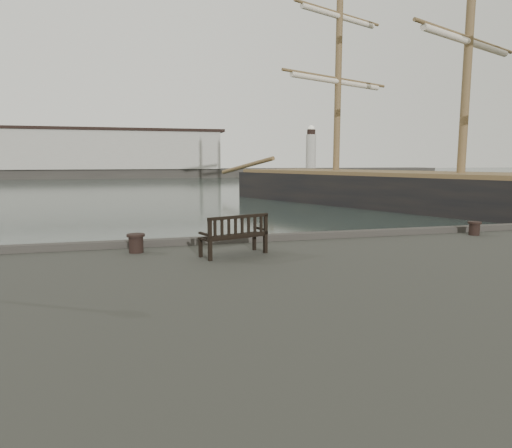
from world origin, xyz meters
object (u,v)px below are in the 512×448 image
(bench, at_px, (234,243))
(tall_ship_main, at_px, (459,201))
(bollard_left, at_px, (136,243))
(bollard_right, at_px, (474,228))

(bench, xyz_separation_m, tall_ship_main, (21.18, 18.50, -1.05))
(bollard_left, height_order, bollard_right, bollard_left)
(bench, distance_m, bollard_right, 7.74)
(bench, bearing_deg, bollard_left, 137.80)
(bench, bearing_deg, bollard_right, -12.10)
(bench, height_order, tall_ship_main, tall_ship_main)
(bench, bearing_deg, tall_ship_main, 21.33)
(bench, xyz_separation_m, bollard_right, (7.66, 1.04, -0.10))
(bollard_left, bearing_deg, bollard_right, 0.62)
(bench, distance_m, bollard_left, 2.45)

